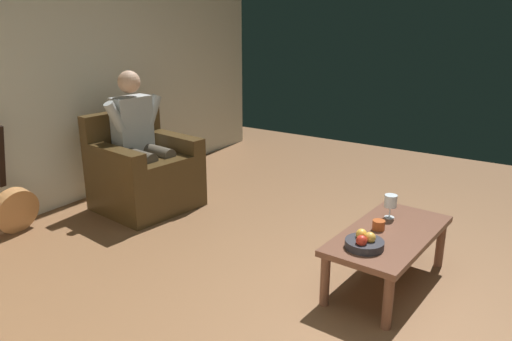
% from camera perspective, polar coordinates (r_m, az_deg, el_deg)
% --- Properties ---
extents(ground_plane, '(7.64, 7.64, 0.00)m').
position_cam_1_polar(ground_plane, '(3.31, 14.64, -15.23)').
color(ground_plane, brown).
extents(wall_back, '(6.08, 0.06, 2.57)m').
position_cam_1_polar(wall_back, '(4.85, -23.25, 10.52)').
color(wall_back, silver).
rests_on(wall_back, ground).
extents(armchair, '(0.91, 0.87, 0.89)m').
position_cam_1_polar(armchair, '(4.78, -12.74, -0.35)').
color(armchair, '#433017').
rests_on(armchair, ground).
extents(person_seated, '(0.62, 0.59, 1.27)m').
position_cam_1_polar(person_seated, '(4.69, -13.07, 3.83)').
color(person_seated, '#9FA4A2').
rests_on(person_seated, ground).
extents(coffee_table, '(1.08, 0.58, 0.38)m').
position_cam_1_polar(coffee_table, '(3.45, 14.96, -7.68)').
color(coffee_table, brown).
rests_on(coffee_table, ground).
extents(guitar, '(0.38, 0.26, 1.04)m').
position_cam_1_polar(guitar, '(4.62, -25.98, -3.68)').
color(guitar, '#BC7E48').
rests_on(guitar, ground).
extents(wine_glass_near, '(0.09, 0.09, 0.17)m').
position_cam_1_polar(wine_glass_near, '(3.61, 15.16, -3.53)').
color(wine_glass_near, silver).
rests_on(wine_glass_near, coffee_table).
extents(fruit_bowl, '(0.24, 0.24, 0.11)m').
position_cam_1_polar(fruit_bowl, '(3.16, 12.32, -8.04)').
color(fruit_bowl, '#29282E').
rests_on(fruit_bowl, coffee_table).
extents(candle_jar, '(0.08, 0.08, 0.07)m').
position_cam_1_polar(candle_jar, '(3.43, 13.87, -6.08)').
color(candle_jar, '#B44E21').
rests_on(candle_jar, coffee_table).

